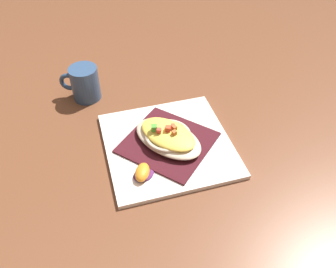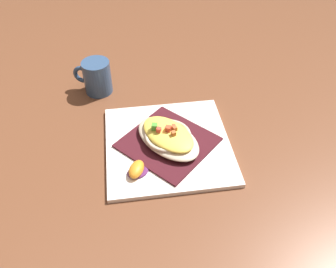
{
  "view_description": "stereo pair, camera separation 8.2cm",
  "coord_description": "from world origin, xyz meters",
  "px_view_note": "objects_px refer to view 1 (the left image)",
  "views": [
    {
      "loc": [
        0.57,
        -0.15,
        0.61
      ],
      "look_at": [
        0.0,
        0.0,
        0.04
      ],
      "focal_mm": 37.82,
      "sensor_mm": 36.0,
      "label": 1
    },
    {
      "loc": [
        0.59,
        -0.07,
        0.61
      ],
      "look_at": [
        0.0,
        0.0,
        0.04
      ],
      "focal_mm": 37.82,
      "sensor_mm": 36.0,
      "label": 2
    }
  ],
  "objects_px": {
    "gratin_dish": "(168,136)",
    "coffee_mug": "(85,85)",
    "square_plate": "(168,145)",
    "orange_garnish": "(143,173)"
  },
  "relations": [
    {
      "from": "gratin_dish",
      "to": "coffee_mug",
      "type": "distance_m",
      "value": 0.3
    },
    {
      "from": "square_plate",
      "to": "orange_garnish",
      "type": "height_order",
      "value": "orange_garnish"
    },
    {
      "from": "gratin_dish",
      "to": "orange_garnish",
      "type": "relative_size",
      "value": 3.48
    },
    {
      "from": "gratin_dish",
      "to": "orange_garnish",
      "type": "distance_m",
      "value": 0.11
    },
    {
      "from": "orange_garnish",
      "to": "coffee_mug",
      "type": "height_order",
      "value": "coffee_mug"
    },
    {
      "from": "square_plate",
      "to": "gratin_dish",
      "type": "bearing_deg",
      "value": -106.0
    },
    {
      "from": "square_plate",
      "to": "coffee_mug",
      "type": "distance_m",
      "value": 0.3
    },
    {
      "from": "gratin_dish",
      "to": "orange_garnish",
      "type": "bearing_deg",
      "value": -43.75
    },
    {
      "from": "gratin_dish",
      "to": "orange_garnish",
      "type": "xyz_separation_m",
      "value": [
        0.08,
        -0.08,
        -0.01
      ]
    },
    {
      "from": "square_plate",
      "to": "gratin_dish",
      "type": "distance_m",
      "value": 0.03
    }
  ]
}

